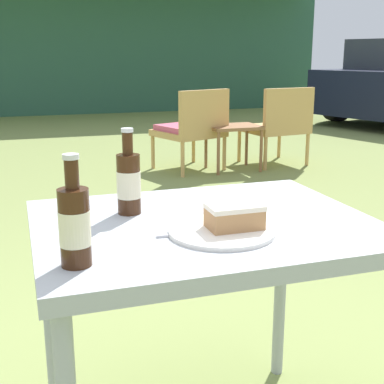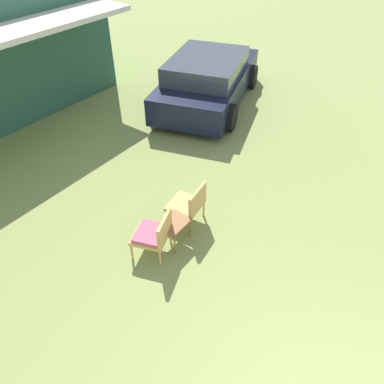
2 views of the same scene
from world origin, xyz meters
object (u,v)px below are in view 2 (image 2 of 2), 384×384
parked_car (208,80)px  wicker_chair_cushioned (154,233)px  wicker_chair_plain (189,203)px  garden_side_table (174,224)px

parked_car → wicker_chair_cushioned: parked_car is taller
parked_car → wicker_chair_plain: parked_car is taller
wicker_chair_cushioned → garden_side_table: size_ratio=1.61×
wicker_chair_cushioned → wicker_chair_plain: size_ratio=1.00×
wicker_chair_cushioned → garden_side_table: wicker_chair_cushioned is taller
parked_car → garden_side_table: bearing=-169.3°
wicker_chair_plain → wicker_chair_cushioned: bearing=-9.9°
garden_side_table → wicker_chair_cushioned: bearing=164.8°
parked_car → garden_side_table: parked_car is taller
wicker_chair_cushioned → wicker_chair_plain: same height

